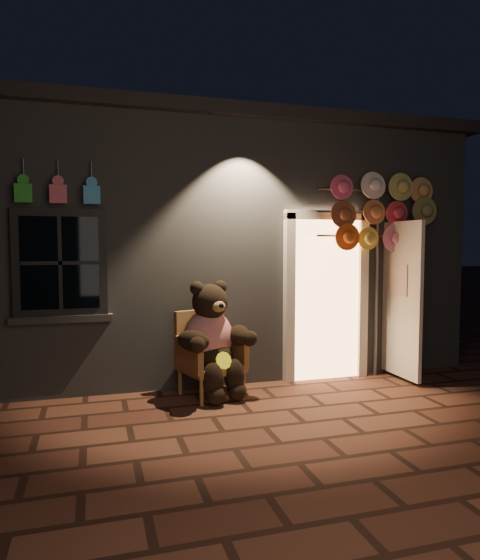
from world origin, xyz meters
name	(u,v)px	position (x,y,z in m)	size (l,w,h in m)	color
ground	(265,427)	(0.00, 0.00, 0.00)	(60.00, 60.00, 0.00)	brown
shop_building	(188,246)	(0.00, 3.99, 1.74)	(7.30, 5.95, 3.51)	slate
wicker_armchair	(208,353)	(-0.29, 1.20, 0.49)	(0.81, 0.77, 0.98)	#A27A3E
teddy_bear	(212,339)	(-0.26, 1.07, 0.67)	(0.92, 0.85, 1.33)	red
hat_rack	(381,213)	(2.03, 1.28, 2.16)	(1.68, 0.22, 2.67)	#59595E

